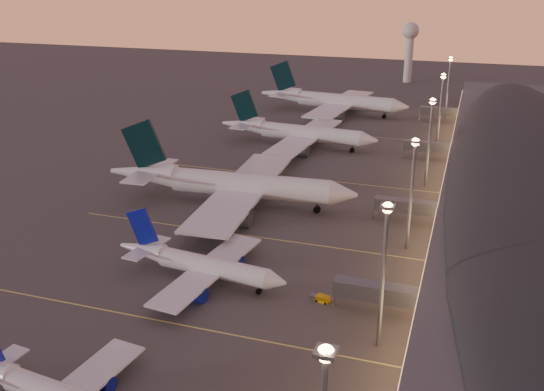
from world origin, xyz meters
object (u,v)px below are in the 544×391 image
at_px(airliner_wide_mid, 297,133).
at_px(airliner_wide_far, 332,101).
at_px(airliner_narrow_north, 199,264).
at_px(airliner_wide_near, 229,184).
at_px(radar_tower, 410,42).
at_px(baggage_tug_c, 320,298).

xyz_separation_m(airliner_wide_mid, airliner_wide_far, (-0.14, 55.30, 0.71)).
xyz_separation_m(airliner_narrow_north, airliner_wide_near, (-10.49, 41.56, 2.14)).
height_order(airliner_wide_far, radar_tower, radar_tower).
distance_m(radar_tower, baggage_tug_c, 250.18).
relative_size(airliner_wide_far, radar_tower, 2.09).
relative_size(airliner_wide_far, baggage_tug_c, 16.11).
distance_m(airliner_narrow_north, baggage_tug_c, 25.57).
height_order(airliner_narrow_north, airliner_wide_far, airliner_wide_far).
xyz_separation_m(airliner_wide_near, radar_tower, (22.70, 207.20, 16.16)).
relative_size(airliner_wide_near, radar_tower, 2.13).
height_order(airliner_wide_mid, baggage_tug_c, airliner_wide_mid).
relative_size(airliner_wide_mid, radar_tower, 1.82).
bearing_deg(baggage_tug_c, airliner_wide_mid, 122.23).
bearing_deg(radar_tower, airliner_wide_far, -103.54).
distance_m(airliner_narrow_north, radar_tower, 249.73).
bearing_deg(radar_tower, airliner_wide_near, -96.25).
distance_m(airliner_wide_mid, baggage_tug_c, 108.68).
relative_size(airliner_narrow_north, airliner_wide_mid, 0.65).
height_order(airliner_wide_mid, radar_tower, radar_tower).
bearing_deg(airliner_wide_near, airliner_wide_far, 85.84).
xyz_separation_m(airliner_narrow_north, airliner_wide_mid, (-9.50, 102.68, 1.31)).
xyz_separation_m(airliner_wide_far, radar_tower, (21.86, 90.78, 16.28)).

